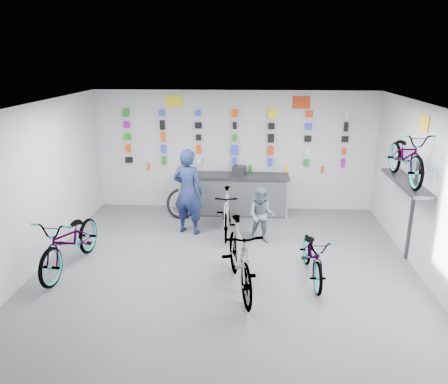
# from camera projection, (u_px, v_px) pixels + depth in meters

# --- Properties ---
(floor) EXTENTS (8.00, 8.00, 0.00)m
(floor) POSITION_uv_depth(u_px,v_px,m) (225.00, 283.00, 7.62)
(floor) COLOR #535359
(floor) RESTS_ON ground
(ceiling) EXTENTS (8.00, 8.00, 0.00)m
(ceiling) POSITION_uv_depth(u_px,v_px,m) (225.00, 110.00, 6.72)
(ceiling) COLOR white
(ceiling) RESTS_ON wall_back
(wall_back) EXTENTS (7.00, 0.00, 7.00)m
(wall_back) POSITION_uv_depth(u_px,v_px,m) (235.00, 151.00, 10.98)
(wall_back) COLOR silver
(wall_back) RESTS_ON floor
(wall_front) EXTENTS (7.00, 0.00, 7.00)m
(wall_front) POSITION_uv_depth(u_px,v_px,m) (193.00, 368.00, 3.36)
(wall_front) COLOR silver
(wall_front) RESTS_ON floor
(wall_left) EXTENTS (0.00, 8.00, 8.00)m
(wall_left) POSITION_uv_depth(u_px,v_px,m) (19.00, 198.00, 7.38)
(wall_left) COLOR silver
(wall_left) RESTS_ON floor
(wall_right) EXTENTS (0.00, 8.00, 8.00)m
(wall_right) POSITION_uv_depth(u_px,v_px,m) (443.00, 206.00, 6.96)
(wall_right) COLOR silver
(wall_right) RESTS_ON floor
(counter) EXTENTS (2.70, 0.66, 1.00)m
(counter) POSITION_uv_depth(u_px,v_px,m) (234.00, 195.00, 10.84)
(counter) COLOR black
(counter) RESTS_ON floor
(merch_wall) EXTENTS (5.57, 0.08, 1.56)m
(merch_wall) POSITION_uv_depth(u_px,v_px,m) (234.00, 140.00, 10.82)
(merch_wall) COLOR black
(merch_wall) RESTS_ON wall_back
(wall_bracket) EXTENTS (0.39, 1.90, 2.00)m
(wall_bracket) POSITION_uv_depth(u_px,v_px,m) (407.00, 187.00, 8.12)
(wall_bracket) COLOR #333338
(wall_bracket) RESTS_ON wall_right
(sign_left) EXTENTS (0.42, 0.02, 0.30)m
(sign_left) POSITION_uv_depth(u_px,v_px,m) (174.00, 102.00, 10.68)
(sign_left) COLOR yellow
(sign_left) RESTS_ON wall_back
(sign_right) EXTENTS (0.42, 0.02, 0.30)m
(sign_right) POSITION_uv_depth(u_px,v_px,m) (301.00, 102.00, 10.50)
(sign_right) COLOR #B73913
(sign_right) RESTS_ON wall_back
(sign_side) EXTENTS (0.02, 0.40, 0.30)m
(sign_side) POSITION_uv_depth(u_px,v_px,m) (424.00, 123.00, 7.76)
(sign_side) COLOR yellow
(sign_side) RESTS_ON wall_right
(bike_left) EXTENTS (0.93, 2.15, 1.10)m
(bike_left) POSITION_uv_depth(u_px,v_px,m) (71.00, 241.00, 8.01)
(bike_left) COLOR gray
(bike_left) RESTS_ON floor
(bike_center) EXTENTS (0.96, 2.07, 1.20)m
(bike_center) POSITION_uv_depth(u_px,v_px,m) (240.00, 257.00, 7.25)
(bike_center) COLOR gray
(bike_center) RESTS_ON floor
(bike_right) EXTENTS (0.67, 1.71, 0.89)m
(bike_right) POSITION_uv_depth(u_px,v_px,m) (313.00, 255.00, 7.68)
(bike_right) COLOR gray
(bike_right) RESTS_ON floor
(bike_service) EXTENTS (0.52, 1.69, 1.01)m
(bike_service) POSITION_uv_depth(u_px,v_px,m) (227.00, 212.00, 9.60)
(bike_service) COLOR gray
(bike_service) RESTS_ON floor
(bike_wall) EXTENTS (0.63, 1.80, 0.95)m
(bike_wall) POSITION_uv_depth(u_px,v_px,m) (407.00, 156.00, 7.95)
(bike_wall) COLOR gray
(bike_wall) RESTS_ON wall_bracket
(clerk) EXTENTS (0.80, 0.64, 1.91)m
(clerk) POSITION_uv_depth(u_px,v_px,m) (188.00, 192.00, 9.54)
(clerk) COLOR #16224D
(clerk) RESTS_ON floor
(customer) EXTENTS (0.64, 0.53, 1.20)m
(customer) POSITION_uv_depth(u_px,v_px,m) (261.00, 216.00, 9.11)
(customer) COLOR slate
(customer) RESTS_ON floor
(spare_wheel) EXTENTS (0.78, 0.39, 0.74)m
(spare_wheel) POSITION_uv_depth(u_px,v_px,m) (182.00, 204.00, 10.61)
(spare_wheel) COLOR black
(spare_wheel) RESTS_ON floor
(register) EXTENTS (0.34, 0.36, 0.22)m
(register) POSITION_uv_depth(u_px,v_px,m) (239.00, 171.00, 10.66)
(register) COLOR black
(register) RESTS_ON counter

